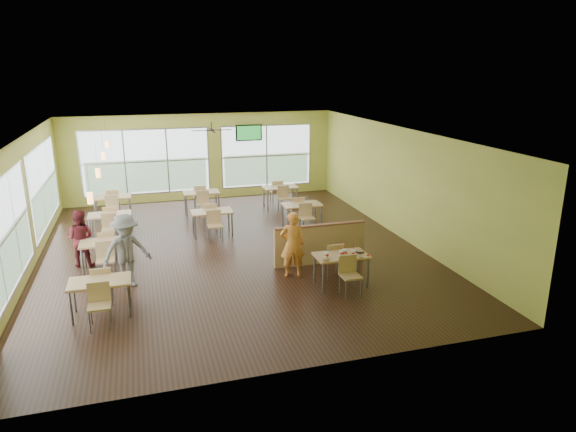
# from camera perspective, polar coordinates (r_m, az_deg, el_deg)

# --- Properties ---
(room) EXTENTS (12.00, 12.04, 3.20)m
(room) POSITION_cam_1_polar(r_m,az_deg,el_deg) (13.73, -6.47, 2.45)
(room) COLOR black
(room) RESTS_ON ground
(window_bays) EXTENTS (9.24, 10.24, 2.38)m
(window_bays) POSITION_cam_1_polar(r_m,az_deg,el_deg) (16.57, -17.42, 3.77)
(window_bays) COLOR white
(window_bays) RESTS_ON room
(main_table) EXTENTS (1.22, 1.52, 0.87)m
(main_table) POSITION_cam_1_polar(r_m,az_deg,el_deg) (11.78, 5.95, -4.84)
(main_table) COLOR tan
(main_table) RESTS_ON floor
(half_wall_divider) EXTENTS (2.40, 0.14, 1.04)m
(half_wall_divider) POSITION_cam_1_polar(r_m,az_deg,el_deg) (13.09, 3.55, -3.09)
(half_wall_divider) COLOR tan
(half_wall_divider) RESTS_ON floor
(dining_tables) EXTENTS (6.92, 8.72, 0.87)m
(dining_tables) POSITION_cam_1_polar(r_m,az_deg,el_deg) (15.49, -11.30, 0.14)
(dining_tables) COLOR tan
(dining_tables) RESTS_ON floor
(pendant_lights) EXTENTS (0.11, 7.31, 0.86)m
(pendant_lights) POSITION_cam_1_polar(r_m,az_deg,el_deg) (14.06, -20.09, 5.45)
(pendant_lights) COLOR #2D2119
(pendant_lights) RESTS_ON ceiling
(ceiling_fan) EXTENTS (1.25, 1.25, 0.29)m
(ceiling_fan) POSITION_cam_1_polar(r_m,az_deg,el_deg) (16.41, -8.49, 9.43)
(ceiling_fan) COLOR #2D2119
(ceiling_fan) RESTS_ON ceiling
(tv_backwall) EXTENTS (1.00, 0.07, 0.60)m
(tv_backwall) POSITION_cam_1_polar(r_m,az_deg,el_deg) (19.61, -4.38, 9.20)
(tv_backwall) COLOR black
(tv_backwall) RESTS_ON wall_back
(man_plaid) EXTENTS (0.64, 0.48, 1.61)m
(man_plaid) POSITION_cam_1_polar(r_m,az_deg,el_deg) (12.17, 0.48, -3.18)
(man_plaid) COLOR #EF4C1A
(man_plaid) RESTS_ON floor
(patron_maroon) EXTENTS (0.83, 0.72, 1.45)m
(patron_maroon) POSITION_cam_1_polar(r_m,az_deg,el_deg) (13.86, -22.11, -2.30)
(patron_maroon) COLOR #5A191E
(patron_maroon) RESTS_ON floor
(patron_grey) EXTENTS (1.26, 0.98, 1.72)m
(patron_grey) POSITION_cam_1_polar(r_m,az_deg,el_deg) (12.15, -17.52, -3.73)
(patron_grey) COLOR slate
(patron_grey) RESTS_ON floor
(cup_blue) EXTENTS (0.09, 0.09, 0.34)m
(cup_blue) POSITION_cam_1_polar(r_m,az_deg,el_deg) (11.51, 4.34, -4.31)
(cup_blue) COLOR white
(cup_blue) RESTS_ON main_table
(cup_yellow) EXTENTS (0.09, 0.09, 0.34)m
(cup_yellow) POSITION_cam_1_polar(r_m,az_deg,el_deg) (11.65, 5.95, -4.11)
(cup_yellow) COLOR white
(cup_yellow) RESTS_ON main_table
(cup_red_near) EXTENTS (0.11, 0.11, 0.38)m
(cup_red_near) POSITION_cam_1_polar(r_m,az_deg,el_deg) (11.69, 6.31, -4.01)
(cup_red_near) COLOR white
(cup_red_near) RESTS_ON main_table
(cup_red_far) EXTENTS (0.09, 0.09, 0.32)m
(cup_red_far) POSITION_cam_1_polar(r_m,az_deg,el_deg) (11.70, 7.27, -4.07)
(cup_red_far) COLOR white
(cup_red_far) RESTS_ON main_table
(food_basket) EXTENTS (0.21, 0.21, 0.05)m
(food_basket) POSITION_cam_1_polar(r_m,az_deg,el_deg) (11.91, 7.97, -3.91)
(food_basket) COLOR black
(food_basket) RESTS_ON main_table
(ketchup_cup) EXTENTS (0.05, 0.05, 0.02)m
(ketchup_cup) POSITION_cam_1_polar(r_m,az_deg,el_deg) (11.75, 8.89, -4.34)
(ketchup_cup) COLOR #B60015
(ketchup_cup) RESTS_ON main_table
(wrapper_left) EXTENTS (0.20, 0.18, 0.04)m
(wrapper_left) POSITION_cam_1_polar(r_m,az_deg,el_deg) (11.38, 4.24, -4.83)
(wrapper_left) COLOR #9B764B
(wrapper_left) RESTS_ON main_table
(wrapper_mid) EXTENTS (0.23, 0.21, 0.05)m
(wrapper_mid) POSITION_cam_1_polar(r_m,az_deg,el_deg) (11.79, 6.21, -4.08)
(wrapper_mid) COLOR #9B764B
(wrapper_mid) RESTS_ON main_table
(wrapper_right) EXTENTS (0.15, 0.14, 0.03)m
(wrapper_right) POSITION_cam_1_polar(r_m,az_deg,el_deg) (11.60, 8.07, -4.54)
(wrapper_right) COLOR #9B764B
(wrapper_right) RESTS_ON main_table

